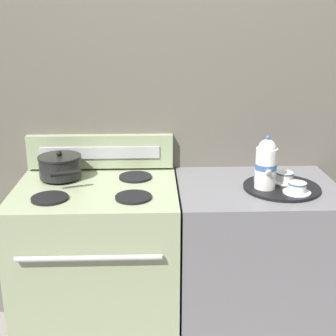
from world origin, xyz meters
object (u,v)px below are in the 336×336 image
Objects in this scene: saucepan at (60,166)px; teacup_left at (285,177)px; creamer_jug at (260,175)px; stove at (99,270)px; teapot at (266,164)px; teacup_right at (297,188)px; serving_tray at (282,187)px.

saucepan reaches higher than teacup_left.
creamer_jug is (-0.11, 0.02, 0.01)m from teacup_left.
saucepan is at bearing 143.88° from stove.
saucepan is 1.20× the size of teapot.
teacup_right is at bearing -50.92° from creamer_jug.
stove is at bearing -177.76° from creamer_jug.
creamer_jug is at bearing -6.08° from saucepan.
teapot is 1.99× the size of teacup_left.
creamer_jug reaches higher than teacup_left.
teacup_left is 0.15m from teacup_right.
saucepan reaches higher than creamer_jug.
saucepan reaches higher than teacup_right.
serving_tray is (0.87, -0.04, 0.45)m from stove.
stove is 2.50× the size of serving_tray.
teacup_left is at bearing 96.75° from teacup_right.
stove is 7.14× the size of teacup_right.
teapot is 0.17m from teacup_right.
teapot is at bearing -89.30° from creamer_jug.
teacup_left reaches higher than stove.
teacup_right is (0.92, -0.13, 0.48)m from stove.
saucepan is 0.83× the size of serving_tray.
stove is 3.59× the size of teapot.
teapot is (0.79, -0.06, 0.57)m from stove.
serving_tray is 2.85× the size of teacup_right.
serving_tray is 0.15m from teapot.
creamer_jug is (0.79, 0.03, 0.49)m from stove.
teacup_right reaches higher than stove.
saucepan reaches higher than stove.
saucepan is at bearing 173.92° from creamer_jug.
creamer_jug is at bearing 172.09° from teacup_left.
teacup_right is 0.21m from creamer_jug.
teacup_left is (0.11, 0.08, -0.09)m from teapot.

